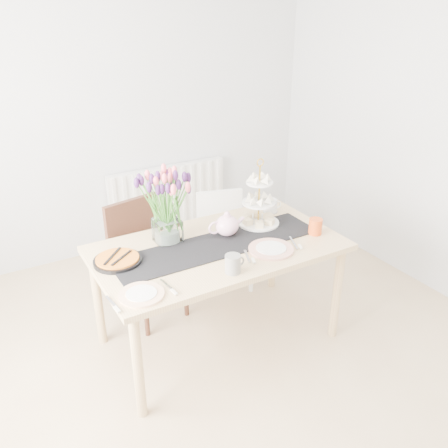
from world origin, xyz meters
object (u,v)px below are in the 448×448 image
chair_white (222,232)px  cream_jug (270,206)px  mug_grey (233,264)px  plate_left (141,294)px  radiator (168,196)px  plate_right (271,249)px  cake_stand (259,208)px  chair_brown (143,251)px  tulip_vase (165,197)px  tart_tin (118,260)px  teapot (227,225)px  dining_table (218,256)px  mug_orange (315,226)px

chair_white → cream_jug: 0.57m
mug_grey → plate_left: mug_grey is taller
radiator → plate_left: 2.22m
plate_right → cake_stand: bearing=68.2°
cake_stand → mug_grey: 0.69m
chair_brown → chair_white: size_ratio=1.15×
tulip_vase → tart_tin: tulip_vase is taller
radiator → teapot: 1.63m
tulip_vase → plate_right: 0.75m
cake_stand → cream_jug: cake_stand is taller
chair_white → dining_table: bearing=-106.3°
dining_table → plate_right: size_ratio=5.51×
teapot → radiator: bearing=86.7°
tulip_vase → cake_stand: 0.70m
chair_white → teapot: (-0.31, -0.59, 0.38)m
tulip_vase → mug_grey: bearing=-72.8°
teapot → cream_jug: teapot is taller
cream_jug → mug_orange: bearing=-69.5°
radiator → teapot: size_ratio=4.72×
radiator → mug_grey: size_ratio=10.75×
tart_tin → mug_grey: 0.71m
radiator → mug_orange: size_ratio=10.98×
chair_white → mug_orange: size_ratio=7.13×
cream_jug → teapot: bearing=-145.6°
dining_table → teapot: 0.22m
cream_jug → mug_orange: 0.46m
dining_table → chair_brown: bearing=117.8°
teapot → cream_jug: size_ratio=2.54×
cream_jug → tart_tin: (-1.24, -0.16, -0.03)m
plate_left → cake_stand: bearing=22.4°
tulip_vase → mug_grey: tulip_vase is taller
chair_brown → cake_stand: bearing=-44.6°
dining_table → plate_left: size_ratio=6.38×
tart_tin → plate_left: bearing=-90.7°
dining_table → tart_tin: (-0.64, 0.11, 0.09)m
mug_grey → plate_right: size_ratio=0.38×
chair_white → plate_left: 1.48m
cream_jug → radiator: bearing=113.5°
dining_table → plate_right: (0.26, -0.23, 0.08)m
dining_table → chair_brown: 0.68m
dining_table → chair_brown: (-0.31, 0.59, -0.15)m
tulip_vase → cream_jug: bearing=3.9°
tulip_vase → plate_left: size_ratio=2.36×
teapot → cream_jug: (0.49, 0.18, -0.03)m
chair_brown → teapot: bearing=-61.7°
radiator → teapot: (-0.25, -1.57, 0.38)m
mug_grey → dining_table: bearing=70.3°
plate_right → dining_table: bearing=138.9°
tart_tin → mug_grey: bearing=-39.2°
tulip_vase → mug_orange: tulip_vase is taller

